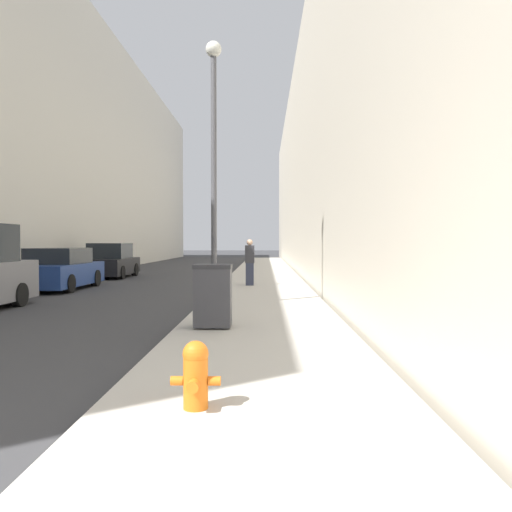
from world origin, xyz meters
The scene contains 8 objects.
sidewalk_right centered at (5.10, 18.00, 0.07)m, with size 3.27×60.00×0.14m.
building_right_stone centered at (12.84, 26.00, 6.01)m, with size 12.00×60.00×12.02m.
fire_hydrant centered at (4.48, 2.11, 0.48)m, with size 0.48×0.36×0.65m.
trash_bin centered at (4.18, 6.62, 0.74)m, with size 0.70×0.59×1.18m.
lamppost centered at (3.87, 9.84, 3.94)m, with size 0.39×0.39×6.56m.
parked_sedan_near centered at (-2.37, 15.43, 0.70)m, with size 2.00×4.38×1.51m.
parked_sedan_far centered at (-2.39, 21.55, 0.76)m, with size 1.98×4.05×1.67m.
pedestrian_on_sidewalk centered at (4.59, 15.67, 0.99)m, with size 0.34×0.22×1.69m.
Camera 1 is at (5.14, -2.61, 1.73)m, focal length 35.00 mm.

